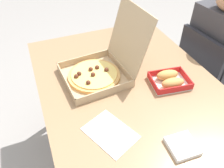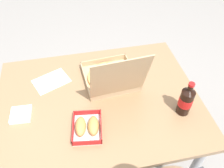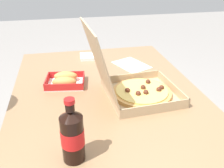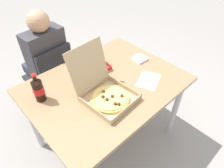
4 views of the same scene
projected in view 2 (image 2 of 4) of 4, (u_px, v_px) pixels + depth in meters
ground_plane at (102, 157)px, 1.88m from camera, size 10.00×10.00×0.00m
dining_table at (99, 107)px, 1.40m from camera, size 1.18×0.90×0.74m
pizza_box_open at (111, 77)px, 1.40m from camera, size 0.34×0.43×0.35m
bread_side_box at (87, 127)px, 1.18m from camera, size 0.18×0.21×0.06m
cola_bottle at (186, 100)px, 1.21m from camera, size 0.07×0.07×0.22m
paper_menu at (51, 81)px, 1.44m from camera, size 0.25×0.22×0.00m
napkin_pile at (21, 115)px, 1.25m from camera, size 0.12×0.12×0.02m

